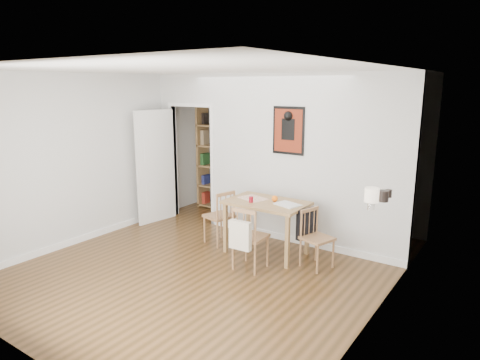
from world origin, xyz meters
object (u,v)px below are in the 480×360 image
Objects in this scene: chair_right at (316,238)px; fireplace at (379,249)px; mantel_lamp at (372,196)px; red_glass at (251,200)px; chair_front at (250,237)px; dining_table at (266,208)px; orange_fruit at (275,199)px; chair_left at (219,217)px; bookshelf at (219,157)px; ceramic_jar_a at (384,196)px; notebook at (288,205)px; ceramic_jar_b at (389,193)px.

chair_right is 0.64× the size of fireplace.
fireplace is 0.77m from mantel_lamp.
chair_right is at bearing 7.58° from red_glass.
chair_right is at bearing 38.36° from chair_front.
dining_table is 13.00× the size of orange_fruit.
chair_left is 0.40× the size of bookshelf.
ceramic_jar_a is at bearing -27.11° from bookshelf.
fireplace is at bearing 87.56° from mantel_lamp.
bookshelf is 4.21m from ceramic_jar_a.
orange_fruit is 1.94m from mantel_lamp.
orange_fruit is 0.26× the size of notebook.
red_glass is at bearing -42.15° from bookshelf.
red_glass is (-0.26, 0.43, 0.38)m from chair_front.
fireplace is 0.65m from ceramic_jar_b.
orange_fruit is at bearing 151.74° from mantel_lamp.
ceramic_jar_a is at bearing -7.98° from red_glass.
notebook is at bearing -13.90° from orange_fruit.
mantel_lamp is (1.65, -0.23, 0.86)m from chair_front.
chair_left is 2.81m from mantel_lamp.
bookshelf is at bearing 148.25° from mantel_lamp.
fireplace reaches higher than notebook.
ceramic_jar_b reaches higher than orange_fruit.
notebook is at bearing 0.56° from dining_table.
mantel_lamp is at bearing -19.11° from red_glass.
fireplace is at bearing -9.49° from red_glass.
bookshelf is 1.70× the size of fireplace.
orange_fruit is at bearing 41.45° from red_glass.
ceramic_jar_b is (-0.01, 0.27, 0.59)m from fireplace.
ceramic_jar_a is at bearing 91.18° from fireplace.
dining_table is 4.99× the size of mantel_lamp.
red_glass is 1.95m from ceramic_jar_b.
bookshelf is (-2.78, 1.52, 0.63)m from chair_right.
ceramic_jar_a is at bearing -87.84° from ceramic_jar_b.
fireplace is 1.52m from notebook.
chair_front is at bearing -176.36° from fireplace.
mantel_lamp is 0.62m from ceramic_jar_b.
chair_left is at bearing -179.11° from chair_right.
chair_front is at bearing -174.57° from ceramic_jar_a.
notebook is (1.15, 0.06, 0.37)m from chair_left.
mantel_lamp reaches higher than notebook.
notebook is (-1.43, 0.49, 0.18)m from fireplace.
orange_fruit is 0.38× the size of mantel_lamp.
ceramic_jar_b reaches higher than chair_left.
chair_front is at bearing -44.89° from bookshelf.
ceramic_jar_a is (-0.00, 0.05, 0.61)m from fireplace.
ceramic_jar_a reaches higher than dining_table.
ceramic_jar_b is (1.66, -0.28, 0.38)m from orange_fruit.
fireplace is (1.77, -0.49, -0.07)m from dining_table.
fireplace is at bearing -15.37° from dining_table.
orange_fruit is at bearing 90.54° from chair_front.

